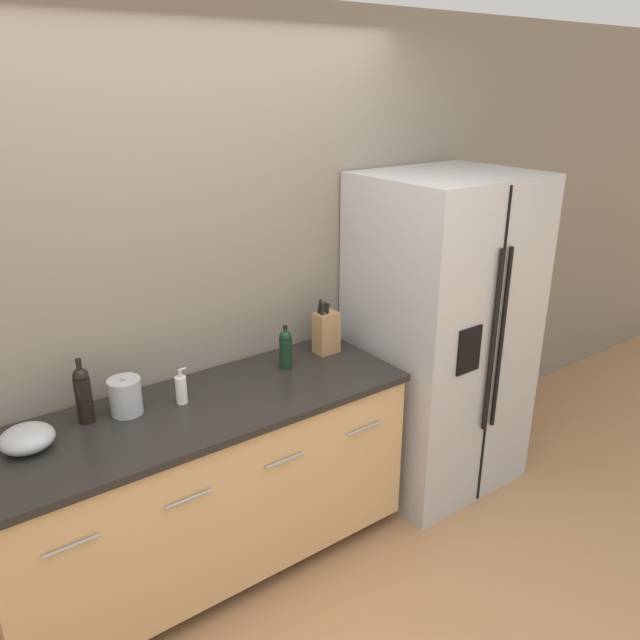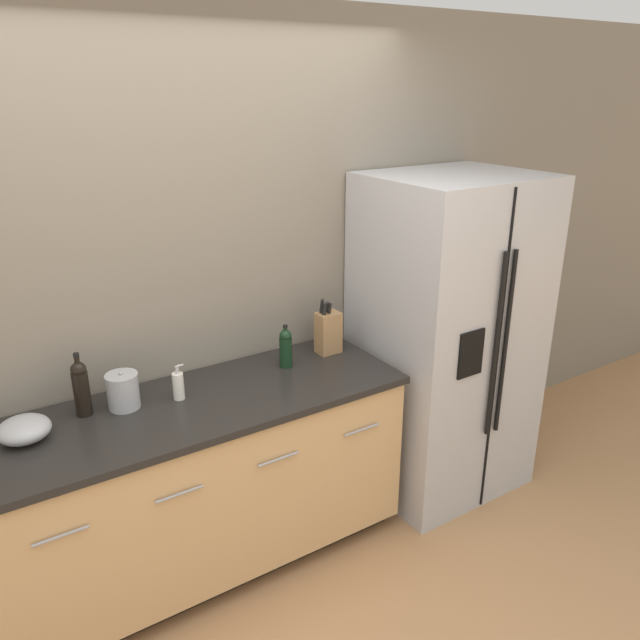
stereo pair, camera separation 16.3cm
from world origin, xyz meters
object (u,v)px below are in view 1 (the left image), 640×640
at_px(refrigerator, 440,335).
at_px(wine_bottle, 83,393).
at_px(knife_block, 326,332).
at_px(soap_dispenser, 181,389).
at_px(oil_bottle, 286,348).
at_px(mixing_bowl, 27,438).
at_px(steel_canister, 126,396).

relative_size(refrigerator, wine_bottle, 6.30).
relative_size(knife_block, soap_dispenser, 1.81).
xyz_separation_m(oil_bottle, mixing_bowl, (-1.22, -0.03, -0.06)).
bearing_deg(refrigerator, soap_dispenser, 175.44).
bearing_deg(soap_dispenser, knife_block, 4.46).
bearing_deg(mixing_bowl, steel_canister, 7.01).
xyz_separation_m(knife_block, soap_dispenser, (-0.85, -0.07, -0.05)).
bearing_deg(wine_bottle, mixing_bowl, -161.65).
bearing_deg(knife_block, wine_bottle, 179.03).
relative_size(knife_block, mixing_bowl, 1.45).
height_order(wine_bottle, oil_bottle, wine_bottle).
xyz_separation_m(wine_bottle, mixing_bowl, (-0.25, -0.08, -0.08)).
bearing_deg(steel_canister, wine_bottle, 168.84).
height_order(refrigerator, wine_bottle, refrigerator).
xyz_separation_m(knife_block, wine_bottle, (-1.24, 0.02, 0.02)).
relative_size(wine_bottle, mixing_bowl, 1.39).
distance_m(knife_block, soap_dispenser, 0.85).
height_order(oil_bottle, steel_canister, oil_bottle).
relative_size(wine_bottle, steel_canister, 1.64).
distance_m(wine_bottle, steel_canister, 0.17).
height_order(refrigerator, steel_canister, refrigerator).
bearing_deg(mixing_bowl, oil_bottle, 1.45).
bearing_deg(oil_bottle, wine_bottle, 176.93).
height_order(refrigerator, soap_dispenser, refrigerator).
xyz_separation_m(knife_block, mixing_bowl, (-1.49, -0.06, -0.07)).
distance_m(soap_dispenser, mixing_bowl, 0.64).
bearing_deg(steel_canister, knife_block, 0.59).
relative_size(refrigerator, steel_canister, 10.32).
distance_m(oil_bottle, steel_canister, 0.80).
distance_m(knife_block, mixing_bowl, 1.49).
distance_m(oil_bottle, mixing_bowl, 1.22).
bearing_deg(oil_bottle, steel_canister, 178.59).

